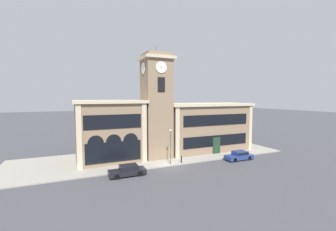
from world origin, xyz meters
name	(u,v)px	position (x,y,z in m)	size (l,w,h in m)	color
ground_plane	(170,167)	(0.00, 0.00, 0.00)	(300.00, 300.00, 0.00)	#424247
sidewalk_kerb	(154,156)	(0.00, 6.29, 0.07)	(44.30, 12.57, 0.15)	gray
clock_tower	(156,106)	(0.00, 5.22, 8.42)	(4.87, 4.87, 17.95)	#897056
town_hall_left_wing	(109,130)	(-7.25, 6.82, 4.73)	(10.42, 8.13, 9.41)	#897056
town_hall_right_wing	(205,126)	(10.27, 6.83, 4.41)	(16.46, 8.13, 8.76)	#897056
parked_car_near	(128,170)	(-6.36, -1.30, 0.72)	(4.59, 1.75, 1.37)	black
parked_car_mid	(239,155)	(11.44, -1.30, 0.74)	(4.56, 1.75, 1.41)	navy
street_lamp	(170,141)	(0.39, 0.62, 3.56)	(0.36, 0.36, 5.11)	#4C4C51
bollard	(181,159)	(2.16, 0.58, 0.67)	(0.18, 0.18, 1.06)	black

